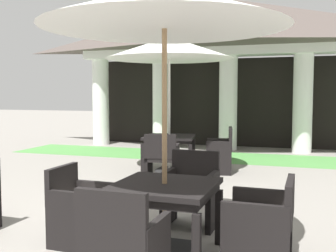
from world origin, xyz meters
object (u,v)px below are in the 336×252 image
at_px(patio_table_near_foreground, 165,193).
at_px(patio_umbrella_mid_left, 169,48).
at_px(patio_umbrella_near_foreground, 164,10).
at_px(patio_table_mid_left, 169,140).
at_px(patio_chair_mid_left_east, 221,151).
at_px(patio_chair_near_foreground_south, 123,249).
at_px(patio_chair_near_foreground_west, 81,207).
at_px(patio_chair_near_foreground_north, 191,191).
at_px(patio_chair_near_foreground_east, 262,224).
at_px(patio_chair_mid_left_south, 162,159).

xyz_separation_m(patio_table_near_foreground, patio_umbrella_mid_left, (-1.27, 4.11, 1.87)).
xyz_separation_m(patio_umbrella_near_foreground, patio_table_mid_left, (-1.27, 4.11, -1.73)).
relative_size(patio_umbrella_mid_left, patio_chair_mid_left_east, 3.04).
height_order(patio_chair_near_foreground_south, patio_chair_mid_left_east, patio_chair_mid_left_east).
height_order(patio_chair_near_foreground_west, patio_umbrella_mid_left, patio_umbrella_mid_left).
xyz_separation_m(patio_table_near_foreground, patio_chair_near_foreground_north, (0.02, 0.94, -0.19)).
bearing_deg(patio_table_near_foreground, patio_chair_mid_left_east, 93.29).
xyz_separation_m(patio_table_mid_left, patio_chair_mid_left_east, (1.03, 0.19, -0.21)).
bearing_deg(patio_chair_near_foreground_north, patio_chair_near_foreground_east, 134.92).
bearing_deg(patio_chair_mid_left_east, patio_chair_mid_left_south, 134.93).
distance_m(patio_umbrella_near_foreground, patio_chair_mid_left_south, 3.81).
bearing_deg(patio_table_near_foreground, patio_chair_mid_left_south, 109.32).
height_order(patio_umbrella_mid_left, patio_chair_mid_left_east, patio_umbrella_mid_left).
height_order(patio_umbrella_mid_left, patio_chair_mid_left_south, patio_umbrella_mid_left).
relative_size(patio_chair_near_foreground_east, patio_chair_near_foreground_south, 0.92).
bearing_deg(patio_chair_near_foreground_east, patio_table_mid_left, 29.43).
bearing_deg(patio_chair_near_foreground_south, patio_umbrella_near_foreground, 90.00).
distance_m(patio_chair_near_foreground_east, patio_chair_mid_left_east, 4.49).
bearing_deg(patio_table_mid_left, patio_chair_mid_left_south, -79.42).
distance_m(patio_chair_near_foreground_east, patio_chair_mid_left_south, 3.71).
relative_size(patio_chair_mid_left_south, patio_chair_mid_left_east, 0.97).
distance_m(patio_chair_near_foreground_east, patio_umbrella_mid_left, 5.13).
bearing_deg(patio_chair_mid_left_east, patio_chair_near_foreground_east, -175.23).
bearing_deg(patio_umbrella_mid_left, patio_chair_near_foreground_north, -67.78).
bearing_deg(patio_umbrella_near_foreground, patio_chair_near_foreground_north, 88.74).
height_order(patio_table_near_foreground, patio_chair_near_foreground_south, patio_chair_near_foreground_south).
height_order(patio_umbrella_near_foreground, patio_chair_near_foreground_south, patio_umbrella_near_foreground).
height_order(patio_table_mid_left, patio_umbrella_mid_left, patio_umbrella_mid_left).
distance_m(patio_table_mid_left, patio_chair_mid_left_east, 1.07).
bearing_deg(patio_chair_near_foreground_north, patio_table_near_foreground, 90.00).
distance_m(patio_chair_near_foreground_east, patio_table_mid_left, 4.70).
bearing_deg(patio_chair_mid_left_south, patio_table_mid_left, 90.00).
xyz_separation_m(patio_chair_near_foreground_east, patio_chair_near_foreground_west, (-1.88, 0.04, -0.02)).
height_order(patio_chair_near_foreground_north, patio_chair_near_foreground_south, patio_chair_near_foreground_south).
distance_m(patio_table_near_foreground, patio_chair_near_foreground_north, 0.96).
xyz_separation_m(patio_umbrella_near_foreground, patio_chair_mid_left_south, (-1.08, 3.09, -1.95)).
bearing_deg(patio_umbrella_near_foreground, patio_table_near_foreground, -169.38).
bearing_deg(patio_chair_mid_left_south, patio_umbrella_near_foreground, -81.26).
distance_m(patio_umbrella_near_foreground, patio_chair_near_foreground_south, 2.18).
height_order(patio_chair_near_foreground_east, patio_chair_mid_left_south, patio_chair_mid_left_south).
height_order(patio_table_near_foreground, patio_chair_near_foreground_north, patio_chair_near_foreground_north).
height_order(patio_chair_near_foreground_east, patio_chair_mid_left_east, patio_chair_mid_left_east).
relative_size(patio_chair_near_foreground_west, patio_chair_mid_left_south, 0.92).
bearing_deg(patio_chair_mid_left_east, patio_table_near_foreground, 172.71).
relative_size(patio_chair_near_foreground_east, patio_chair_mid_left_east, 0.91).
distance_m(patio_table_near_foreground, patio_chair_mid_left_south, 3.28).
relative_size(patio_table_mid_left, patio_umbrella_mid_left, 0.42).
relative_size(patio_table_near_foreground, patio_table_mid_left, 0.85).
distance_m(patio_umbrella_near_foreground, patio_chair_mid_left_east, 4.73).
height_order(patio_table_near_foreground, patio_umbrella_mid_left, patio_umbrella_mid_left).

